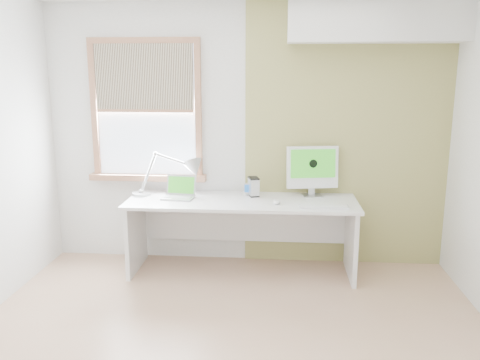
# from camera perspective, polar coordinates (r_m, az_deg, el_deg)

# --- Properties ---
(room) EXTENTS (4.04, 3.54, 2.64)m
(room) POSITION_cam_1_polar(r_m,az_deg,el_deg) (3.28, -1.44, 1.18)
(room) COLOR tan
(room) RESTS_ON ground
(accent_wall) EXTENTS (2.00, 0.02, 2.60)m
(accent_wall) POSITION_cam_1_polar(r_m,az_deg,el_deg) (5.03, 12.11, 4.84)
(accent_wall) COLOR #969750
(accent_wall) RESTS_ON room
(soffit) EXTENTS (1.60, 0.40, 0.42)m
(soffit) POSITION_cam_1_polar(r_m,az_deg,el_deg) (4.87, 15.43, 17.42)
(soffit) COLOR white
(soffit) RESTS_ON room
(window) EXTENTS (1.20, 0.14, 1.42)m
(window) POSITION_cam_1_polar(r_m,az_deg,el_deg) (5.11, -10.76, 7.78)
(window) COLOR #946046
(window) RESTS_ON room
(desk) EXTENTS (2.20, 0.70, 0.73)m
(desk) POSITION_cam_1_polar(r_m,az_deg,el_deg) (4.86, 0.26, -4.36)
(desk) COLOR silver
(desk) RESTS_ON room
(desk_lamp) EXTENTS (0.78, 0.38, 0.43)m
(desk_lamp) POSITION_cam_1_polar(r_m,az_deg,el_deg) (4.98, -6.42, 0.97)
(desk_lamp) COLOR #B6B9BB
(desk_lamp) RESTS_ON desk
(laptop) EXTENTS (0.33, 0.27, 0.21)m
(laptop) POSITION_cam_1_polar(r_m,az_deg,el_deg) (4.88, -6.96, -1.40)
(laptop) COLOR #B6B9BB
(laptop) RESTS_ON desk
(phone_dock) EXTENTS (0.07, 0.07, 0.12)m
(phone_dock) POSITION_cam_1_polar(r_m,az_deg,el_deg) (4.93, 0.77, -1.38)
(phone_dock) COLOR #B6B9BB
(phone_dock) RESTS_ON desk
(external_drive) EXTENTS (0.13, 0.16, 0.19)m
(external_drive) POSITION_cam_1_polar(r_m,az_deg,el_deg) (4.90, 1.57, -0.77)
(external_drive) COLOR #B6B9BB
(external_drive) RESTS_ON desk
(imac) EXTENTS (0.51, 0.20, 0.49)m
(imac) POSITION_cam_1_polar(r_m,az_deg,el_deg) (4.91, 8.31, 1.34)
(imac) COLOR #B6B9BB
(imac) RESTS_ON desk
(keyboard) EXTENTS (0.45, 0.13, 0.02)m
(keyboard) POSITION_cam_1_polar(r_m,az_deg,el_deg) (4.56, 9.60, -3.02)
(keyboard) COLOR white
(keyboard) RESTS_ON desk
(mouse) EXTENTS (0.07, 0.12, 0.03)m
(mouse) POSITION_cam_1_polar(r_m,az_deg,el_deg) (4.63, 4.20, -2.54)
(mouse) COLOR white
(mouse) RESTS_ON desk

